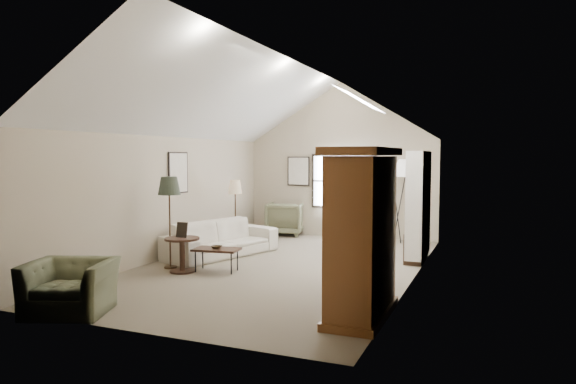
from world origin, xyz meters
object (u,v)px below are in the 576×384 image
at_px(side_chair, 355,221).
at_px(armoire, 362,233).
at_px(side_table, 182,255).
at_px(coffee_table, 217,260).
at_px(sofa, 221,239).
at_px(armchair_far, 285,219).
at_px(armchair_near, 70,287).

bearing_deg(side_chair, armoire, -76.01).
height_order(side_table, side_chair, side_chair).
bearing_deg(coffee_table, sofa, 116.22).
height_order(sofa, armchair_far, armchair_far).
bearing_deg(armoire, side_table, 160.14).
xyz_separation_m(armchair_far, side_table, (-0.05, -4.78, -0.12)).
bearing_deg(armoire, side_chair, 105.49).
relative_size(armoire, sofa, 0.88).
bearing_deg(side_table, coffee_table, 26.80).
relative_size(coffee_table, side_table, 1.32).
relative_size(armchair_near, side_chair, 1.13).
bearing_deg(armoire, sofa, 142.10).
height_order(sofa, side_chair, side_chair).
distance_m(armoire, side_table, 3.96).
xyz_separation_m(armchair_far, coffee_table, (0.50, -4.50, -0.22)).
xyz_separation_m(sofa, armchair_far, (0.15, 3.18, 0.07)).
xyz_separation_m(armchair_near, side_table, (0.02, 2.62, -0.03)).
xyz_separation_m(sofa, armchair_near, (0.08, -4.22, -0.02)).
bearing_deg(sofa, armchair_near, -160.34).
xyz_separation_m(armoire, coffee_table, (-3.10, 1.60, -0.89)).
distance_m(sofa, armchair_near, 4.22).
bearing_deg(armchair_far, side_table, 77.12).
bearing_deg(side_chair, side_table, -113.76).
relative_size(sofa, coffee_table, 3.03).
height_order(coffee_table, side_table, side_table).
distance_m(sofa, coffee_table, 1.48).
bearing_deg(side_chair, armchair_near, -106.45).
distance_m(armoire, coffee_table, 3.59).
relative_size(armchair_far, coffee_table, 1.15).
distance_m(sofa, side_table, 1.60).
bearing_deg(coffee_table, side_table, -153.20).
bearing_deg(armchair_far, coffee_table, 84.07).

